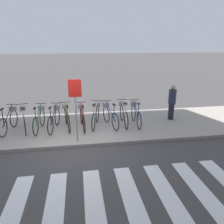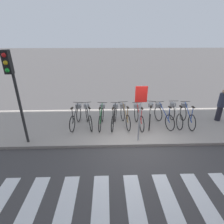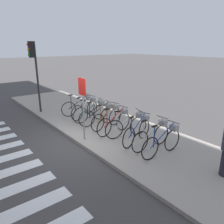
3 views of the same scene
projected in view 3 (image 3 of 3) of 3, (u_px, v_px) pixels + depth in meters
name	position (u px, v px, depth m)	size (l,w,h in m)	color
ground_plane	(76.00, 144.00, 7.96)	(120.00, 120.00, 0.00)	#423F3F
sidewalk	(115.00, 131.00, 9.00)	(17.39, 3.59, 0.12)	#9E9389
parked_bicycle_0	(80.00, 106.00, 10.74)	(0.46, 1.74, 1.07)	black
parked_bicycle_1	(86.00, 108.00, 10.31)	(0.59, 1.70, 1.07)	black
parked_bicycle_2	(92.00, 111.00, 9.83)	(0.46, 1.74, 1.07)	black
parked_bicycle_3	(100.00, 115.00, 9.37)	(0.49, 1.73, 1.07)	black
parked_bicycle_4	(108.00, 117.00, 9.04)	(0.46, 1.73, 1.07)	black
parked_bicycle_5	(116.00, 122.00, 8.51)	(0.46, 1.75, 1.07)	black
parked_bicycle_6	(129.00, 125.00, 8.16)	(0.58, 1.70, 1.07)	black
parked_bicycle_7	(138.00, 130.00, 7.67)	(0.57, 1.71, 1.07)	black
parked_bicycle_8	(153.00, 135.00, 7.26)	(0.46, 1.75, 1.07)	black
parked_bicycle_9	(164.00, 141.00, 6.81)	(0.46, 1.75, 1.07)	black
traffic_light	(34.00, 62.00, 10.57)	(0.24, 0.40, 3.49)	#2D2D2D
sign_post	(83.00, 99.00, 7.57)	(0.44, 0.07, 2.26)	#99999E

